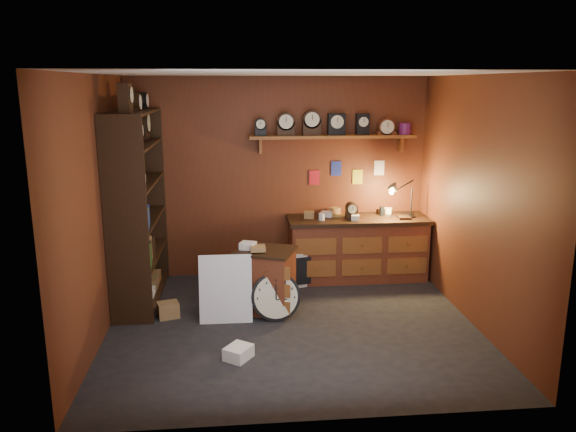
# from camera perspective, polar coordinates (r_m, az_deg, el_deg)

# --- Properties ---
(floor) EXTENTS (4.00, 4.00, 0.00)m
(floor) POSITION_cam_1_polar(r_m,az_deg,el_deg) (6.31, 0.46, -11.07)
(floor) COLOR black
(floor) RESTS_ON ground
(room_shell) EXTENTS (4.02, 3.62, 2.71)m
(room_shell) POSITION_cam_1_polar(r_m,az_deg,el_deg) (5.92, 0.81, 4.74)
(room_shell) COLOR #5E2B16
(room_shell) RESTS_ON ground
(shelving_unit) EXTENTS (0.47, 1.60, 2.58)m
(shelving_unit) POSITION_cam_1_polar(r_m,az_deg,el_deg) (6.93, -15.31, 1.60)
(shelving_unit) COLOR black
(shelving_unit) RESTS_ON ground
(workbench) EXTENTS (1.89, 0.66, 1.36)m
(workbench) POSITION_cam_1_polar(r_m,az_deg,el_deg) (7.67, 7.05, -2.90)
(workbench) COLOR brown
(workbench) RESTS_ON ground
(low_cabinet) EXTENTS (0.80, 0.75, 0.83)m
(low_cabinet) POSITION_cam_1_polar(r_m,az_deg,el_deg) (6.57, -2.33, -6.25)
(low_cabinet) COLOR brown
(low_cabinet) RESTS_ON ground
(big_round_clock) EXTENTS (0.56, 0.18, 0.56)m
(big_round_clock) POSITION_cam_1_polar(r_m,az_deg,el_deg) (6.36, -1.25, -8.19)
(big_round_clock) COLOR black
(big_round_clock) RESTS_ON ground
(white_panel) EXTENTS (0.59, 0.17, 0.77)m
(white_panel) POSITION_cam_1_polar(r_m,az_deg,el_deg) (6.47, -6.27, -10.52)
(white_panel) COLOR silver
(white_panel) RESTS_ON ground
(mini_fridge) EXTENTS (0.54, 0.56, 0.46)m
(mini_fridge) POSITION_cam_1_polar(r_m,az_deg,el_deg) (7.54, 1.54, -5.02)
(mini_fridge) COLOR silver
(mini_fridge) RESTS_ON ground
(floor_box_a) EXTENTS (0.34, 0.31, 0.17)m
(floor_box_a) POSITION_cam_1_polar(r_m,az_deg,el_deg) (7.01, -4.48, -7.77)
(floor_box_a) COLOR olive
(floor_box_a) RESTS_ON ground
(floor_box_b) EXTENTS (0.32, 0.33, 0.13)m
(floor_box_b) POSITION_cam_1_polar(r_m,az_deg,el_deg) (5.61, -5.06, -13.65)
(floor_box_b) COLOR white
(floor_box_b) RESTS_ON ground
(floor_box_c) EXTENTS (0.28, 0.25, 0.17)m
(floor_box_c) POSITION_cam_1_polar(r_m,az_deg,el_deg) (6.63, -12.07, -9.31)
(floor_box_c) COLOR olive
(floor_box_c) RESTS_ON ground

